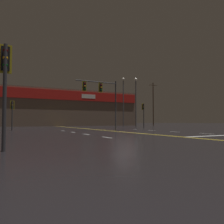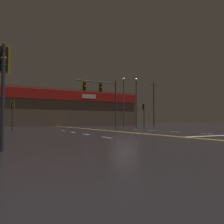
{
  "view_description": "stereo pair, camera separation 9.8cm",
  "coord_description": "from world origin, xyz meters",
  "px_view_note": "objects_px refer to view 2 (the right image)",
  "views": [
    {
      "loc": [
        -10.48,
        -17.75,
        1.0
      ],
      "look_at": [
        0.0,
        2.7,
        2.0
      ],
      "focal_mm": 35.0,
      "sensor_mm": 36.0,
      "label": 1
    },
    {
      "loc": [
        -10.39,
        -17.8,
        1.0
      ],
      "look_at": [
        0.0,
        2.7,
        2.0
      ],
      "focal_mm": 35.0,
      "sensor_mm": 36.0,
      "label": 2
    }
  ],
  "objects_px": {
    "traffic_signal_corner_northwest": "(12,109)",
    "streetlight_median_approach": "(124,95)",
    "traffic_signal_median": "(100,92)",
    "traffic_signal_corner_northeast": "(144,110)",
    "streetlight_near_left": "(136,95)",
    "traffic_signal_corner_southwest": "(3,72)"
  },
  "relations": [
    {
      "from": "traffic_signal_median",
      "to": "traffic_signal_corner_northeast",
      "type": "relative_size",
      "value": 1.39
    },
    {
      "from": "traffic_signal_median",
      "to": "streetlight_near_left",
      "type": "xyz_separation_m",
      "value": [
        13.67,
        14.13,
        1.88
      ]
    },
    {
      "from": "traffic_signal_corner_northeast",
      "to": "traffic_signal_corner_southwest",
      "type": "xyz_separation_m",
      "value": [
        -19.49,
        -19.42,
        -0.09
      ]
    },
    {
      "from": "traffic_signal_median",
      "to": "streetlight_near_left",
      "type": "distance_m",
      "value": 19.75
    },
    {
      "from": "traffic_signal_corner_southwest",
      "to": "traffic_signal_corner_northwest",
      "type": "bearing_deg",
      "value": 86.76
    },
    {
      "from": "traffic_signal_corner_northeast",
      "to": "streetlight_near_left",
      "type": "xyz_separation_m",
      "value": [
        3.02,
        6.63,
        3.11
      ]
    },
    {
      "from": "traffic_signal_median",
      "to": "streetlight_median_approach",
      "type": "distance_m",
      "value": 23.12
    },
    {
      "from": "traffic_signal_corner_northeast",
      "to": "traffic_signal_corner_northwest",
      "type": "bearing_deg",
      "value": -177.63
    },
    {
      "from": "traffic_signal_corner_northeast",
      "to": "traffic_signal_corner_northwest",
      "type": "distance_m",
      "value": 18.46
    },
    {
      "from": "traffic_signal_median",
      "to": "traffic_signal_corner_southwest",
      "type": "xyz_separation_m",
      "value": [
        -8.85,
        -11.92,
        -1.31
      ]
    },
    {
      "from": "traffic_signal_corner_northeast",
      "to": "streetlight_near_left",
      "type": "bearing_deg",
      "value": 65.5
    },
    {
      "from": "traffic_signal_corner_northwest",
      "to": "streetlight_median_approach",
      "type": "relative_size",
      "value": 0.33
    },
    {
      "from": "traffic_signal_corner_northwest",
      "to": "streetlight_near_left",
      "type": "xyz_separation_m",
      "value": [
        21.46,
        7.4,
        3.43
      ]
    },
    {
      "from": "traffic_signal_median",
      "to": "traffic_signal_corner_northeast",
      "type": "bearing_deg",
      "value": 35.16
    },
    {
      "from": "traffic_signal_corner_northwest",
      "to": "streetlight_median_approach",
      "type": "height_order",
      "value": "streetlight_median_approach"
    },
    {
      "from": "traffic_signal_corner_southwest",
      "to": "traffic_signal_median",
      "type": "bearing_deg",
      "value": 53.41
    },
    {
      "from": "traffic_signal_corner_northeast",
      "to": "streetlight_median_approach",
      "type": "bearing_deg",
      "value": 75.45
    },
    {
      "from": "traffic_signal_corner_northwest",
      "to": "streetlight_median_approach",
      "type": "bearing_deg",
      "value": 29.1
    },
    {
      "from": "traffic_signal_corner_northeast",
      "to": "traffic_signal_corner_northwest",
      "type": "xyz_separation_m",
      "value": [
        -18.44,
        -0.76,
        -0.33
      ]
    },
    {
      "from": "traffic_signal_corner_southwest",
      "to": "traffic_signal_corner_northeast",
      "type": "bearing_deg",
      "value": 44.89
    },
    {
      "from": "traffic_signal_median",
      "to": "streetlight_median_approach",
      "type": "bearing_deg",
      "value": 53.98
    },
    {
      "from": "streetlight_median_approach",
      "to": "traffic_signal_median",
      "type": "bearing_deg",
      "value": -126.02
    }
  ]
}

